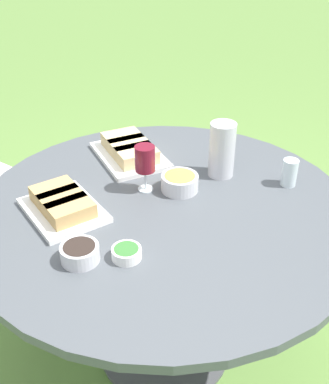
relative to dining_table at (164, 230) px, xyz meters
The scene contains 10 objects.
ground_plane 0.67m from the dining_table, ahead, with size 40.00×40.00×0.00m, color #668E42.
dining_table is the anchor object (origin of this frame).
water_pitcher 0.40m from the dining_table, 68.96° to the right, with size 0.11×0.10×0.23m.
wine_glass 0.28m from the dining_table, ahead, with size 0.08×0.08×0.19m.
platter_bread_main 0.43m from the dining_table, ahead, with size 0.36×0.26×0.08m.
platter_charcuterie 0.40m from the dining_table, 72.63° to the left, with size 0.35×0.29×0.07m.
bowl_fries 0.19m from the dining_table, 52.29° to the right, with size 0.14×0.14×0.07m.
bowl_salad 0.35m from the dining_table, 133.67° to the left, with size 0.10×0.10×0.04m.
bowl_olives 0.43m from the dining_table, 115.00° to the left, with size 0.12×0.12×0.06m.
cup_water_near 0.54m from the dining_table, 97.18° to the right, with size 0.06×0.06×0.11m.
Camera 1 is at (-1.34, 0.61, 1.77)m, focal length 45.00 mm.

